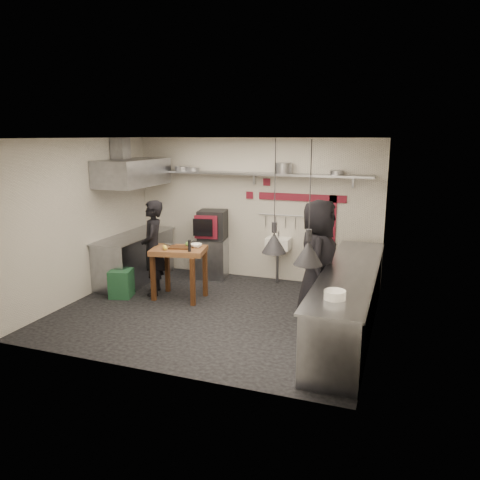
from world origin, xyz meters
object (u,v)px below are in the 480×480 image
(prep_table, at_px, (179,273))
(chef_right, at_px, (318,261))
(chef_left, at_px, (153,248))
(combi_oven, at_px, (213,225))
(green_bin, at_px, (121,283))
(oven_stand, at_px, (211,258))

(prep_table, xyz_separation_m, chef_right, (2.46, -0.12, 0.49))
(chef_left, height_order, chef_right, chef_right)
(combi_oven, height_order, chef_right, chef_right)
(combi_oven, height_order, chef_left, chef_left)
(green_bin, distance_m, chef_left, 0.85)
(oven_stand, bearing_deg, green_bin, -131.58)
(green_bin, bearing_deg, chef_left, 38.07)
(chef_right, bearing_deg, combi_oven, 51.02)
(combi_oven, bearing_deg, chef_left, -124.30)
(chef_right, bearing_deg, chef_left, 79.46)
(oven_stand, relative_size, chef_right, 0.42)
(green_bin, height_order, chef_left, chef_left)
(oven_stand, height_order, prep_table, prep_table)
(green_bin, relative_size, chef_right, 0.26)
(combi_oven, height_order, green_bin, combi_oven)
(oven_stand, bearing_deg, chef_left, -123.48)
(oven_stand, distance_m, combi_oven, 0.69)
(chef_left, bearing_deg, green_bin, -76.90)
(green_bin, height_order, chef_right, chef_right)
(chef_left, relative_size, chef_right, 0.91)
(oven_stand, relative_size, chef_left, 0.47)
(oven_stand, xyz_separation_m, green_bin, (-1.04, -1.66, -0.15))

